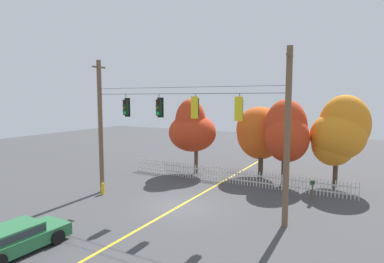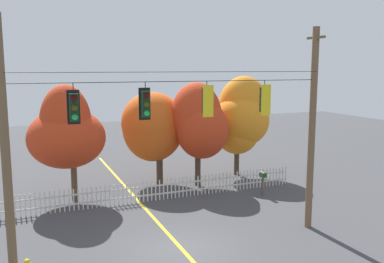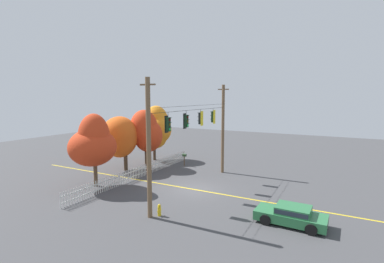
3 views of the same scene
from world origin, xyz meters
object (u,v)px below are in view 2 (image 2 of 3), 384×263
at_px(traffic_signal_southbound_primary, 264,100).
at_px(traffic_signal_northbound_primary, 74,107).
at_px(autumn_maple_mid, 153,125).
at_px(autumn_maple_far_west, 241,118).
at_px(traffic_signal_westbound_side, 145,104).
at_px(autumn_maple_near_fence, 66,133).
at_px(roadside_mailbox, 263,176).
at_px(autumn_oak_far_east, 199,123).
at_px(traffic_signal_northbound_secondary, 207,101).

bearing_deg(traffic_signal_southbound_primary, traffic_signal_northbound_primary, 179.85).
height_order(traffic_signal_southbound_primary, autumn_maple_mid, traffic_signal_southbound_primary).
bearing_deg(autumn_maple_far_west, traffic_signal_westbound_side, -134.62).
bearing_deg(autumn_maple_far_west, autumn_maple_mid, 176.26).
xyz_separation_m(traffic_signal_northbound_primary, autumn_maple_near_fence, (0.44, 7.64, -2.02)).
xyz_separation_m(autumn_maple_near_fence, autumn_maple_mid, (5.21, 1.86, -0.07)).
bearing_deg(roadside_mailbox, autumn_oak_far_east, 125.88).
relative_size(autumn_oak_far_east, roadside_mailbox, 4.56).
bearing_deg(traffic_signal_southbound_primary, traffic_signal_westbound_side, 179.78).
relative_size(traffic_signal_northbound_primary, autumn_oak_far_east, 0.23).
bearing_deg(traffic_signal_westbound_side, autumn_maple_near_fence, 105.07).
bearing_deg(traffic_signal_northbound_secondary, autumn_maple_mid, 85.58).
xyz_separation_m(autumn_maple_mid, autumn_maple_far_west, (5.85, -0.38, 0.18)).
relative_size(traffic_signal_southbound_primary, autumn_maple_near_fence, 0.23).
bearing_deg(traffic_signal_northbound_secondary, traffic_signal_southbound_primary, -0.00).
distance_m(autumn_maple_mid, autumn_maple_far_west, 5.86).
height_order(traffic_signal_northbound_secondary, autumn_maple_far_west, traffic_signal_northbound_secondary).
bearing_deg(autumn_maple_far_west, autumn_maple_near_fence, -172.38).
height_order(traffic_signal_northbound_primary, autumn_maple_far_west, traffic_signal_northbound_primary).
bearing_deg(traffic_signal_northbound_secondary, traffic_signal_westbound_side, 179.55).
xyz_separation_m(traffic_signal_northbound_secondary, roadside_mailbox, (5.56, 4.73, -4.67)).
bearing_deg(autumn_oak_far_east, autumn_maple_near_fence, -176.98).
bearing_deg(autumn_maple_mid, traffic_signal_northbound_primary, -120.77).
distance_m(traffic_signal_northbound_primary, roadside_mailbox, 12.38).
distance_m(traffic_signal_westbound_side, autumn_maple_mid, 10.23).
bearing_deg(traffic_signal_westbound_side, roadside_mailbox, 30.55).
bearing_deg(autumn_maple_far_west, autumn_oak_far_east, -162.57).
xyz_separation_m(autumn_maple_near_fence, autumn_oak_far_east, (7.63, 0.40, 0.11)).
height_order(autumn_oak_far_east, autumn_maple_far_west, autumn_maple_far_west).
height_order(traffic_signal_westbound_side, roadside_mailbox, traffic_signal_westbound_side).
xyz_separation_m(traffic_signal_southbound_primary, autumn_oak_far_east, (0.60, 8.06, -1.95)).
xyz_separation_m(traffic_signal_northbound_primary, traffic_signal_westbound_side, (2.50, -0.00, 0.03)).
height_order(traffic_signal_northbound_primary, traffic_signal_northbound_secondary, same).
relative_size(traffic_signal_northbound_secondary, autumn_maple_near_fence, 0.22).
relative_size(autumn_maple_mid, autumn_oak_far_east, 0.90).
relative_size(autumn_maple_near_fence, autumn_maple_far_west, 0.95).
xyz_separation_m(traffic_signal_northbound_primary, autumn_maple_far_west, (11.50, 9.12, -1.91)).
height_order(traffic_signal_southbound_primary, autumn_oak_far_east, traffic_signal_southbound_primary).
bearing_deg(traffic_signal_westbound_side, traffic_signal_northbound_primary, 180.00).
bearing_deg(autumn_maple_near_fence, traffic_signal_southbound_primary, -47.47).
distance_m(traffic_signal_westbound_side, autumn_maple_far_west, 12.96).
height_order(traffic_signal_westbound_side, autumn_maple_mid, traffic_signal_westbound_side).
height_order(traffic_signal_westbound_side, autumn_maple_near_fence, traffic_signal_westbound_side).
distance_m(traffic_signal_northbound_primary, traffic_signal_southbound_primary, 7.47).
bearing_deg(autumn_oak_far_east, autumn_maple_far_west, 17.43).
bearing_deg(traffic_signal_southbound_primary, autumn_oak_far_east, 85.73).
xyz_separation_m(traffic_signal_southbound_primary, autumn_maple_mid, (-1.81, 9.52, -2.13)).
bearing_deg(traffic_signal_southbound_primary, roadside_mailbox, 57.51).
distance_m(traffic_signal_westbound_side, autumn_maple_near_fence, 8.17).
relative_size(traffic_signal_westbound_side, autumn_oak_far_east, 0.22).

